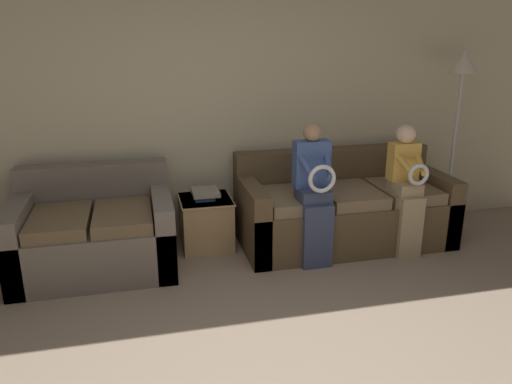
{
  "coord_description": "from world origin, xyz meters",
  "views": [
    {
      "loc": [
        -0.69,
        -2.14,
        1.98
      ],
      "look_at": [
        0.2,
        1.56,
        0.76
      ],
      "focal_mm": 35.0,
      "sensor_mm": 36.0,
      "label": 1
    }
  ],
  "objects": [
    {
      "name": "wall_back",
      "position": [
        0.0,
        2.64,
        1.27
      ],
      "size": [
        7.32,
        0.06,
        2.55
      ],
      "color": "#BCB293",
      "rests_on": "ground_plane"
    },
    {
      "name": "floor_lamp",
      "position": [
        2.47,
        2.28,
        1.5
      ],
      "size": [
        0.28,
        0.28,
        1.81
      ],
      "color": "#2D2B28",
      "rests_on": "ground_plane"
    },
    {
      "name": "couch_main",
      "position": [
        1.22,
        2.14,
        0.33
      ],
      "size": [
        2.01,
        0.92,
        0.87
      ],
      "color": "brown",
      "rests_on": "ground_plane"
    },
    {
      "name": "child_right_seated",
      "position": [
        1.66,
        1.76,
        0.67
      ],
      "size": [
        0.27,
        0.38,
        1.2
      ],
      "color": "tan",
      "rests_on": "ground_plane"
    },
    {
      "name": "side_shelf",
      "position": [
        -0.11,
        2.33,
        0.25
      ],
      "size": [
        0.49,
        0.51,
        0.48
      ],
      "color": "tan",
      "rests_on": "ground_plane"
    },
    {
      "name": "couch_side",
      "position": [
        -1.11,
        2.1,
        0.31
      ],
      "size": [
        1.33,
        0.97,
        0.85
      ],
      "color": "#70665B",
      "rests_on": "ground_plane"
    },
    {
      "name": "child_left_seated",
      "position": [
        0.77,
        1.76,
        0.68
      ],
      "size": [
        0.32,
        0.37,
        1.25
      ],
      "color": "#384260",
      "rests_on": "ground_plane"
    },
    {
      "name": "book_stack",
      "position": [
        -0.11,
        2.34,
        0.53
      ],
      "size": [
        0.25,
        0.28,
        0.08
      ],
      "color": "#33569E",
      "rests_on": "side_shelf"
    }
  ]
}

